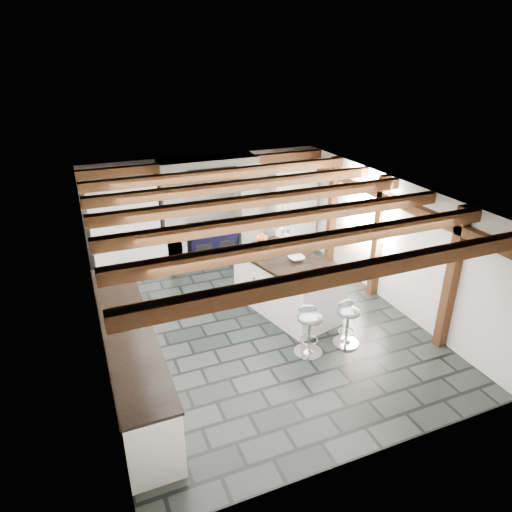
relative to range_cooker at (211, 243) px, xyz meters
name	(u,v)px	position (x,y,z in m)	size (l,w,h in m)	color
ground	(260,325)	(0.00, -2.68, -0.47)	(6.00, 6.00, 0.00)	black
room_shell	(199,242)	(-0.61, -1.26, 0.60)	(6.00, 6.03, 6.00)	white
range_cooker	(211,243)	(0.00, 0.00, 0.00)	(1.00, 0.63, 0.99)	black
kitchen_island	(287,284)	(0.64, -2.38, 0.04)	(1.49, 2.18, 1.31)	white
bar_stool_near	(348,318)	(1.06, -3.69, 0.01)	(0.41, 0.41, 0.76)	silver
bar_stool_far	(310,325)	(0.39, -3.68, 0.04)	(0.53, 0.53, 0.82)	silver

